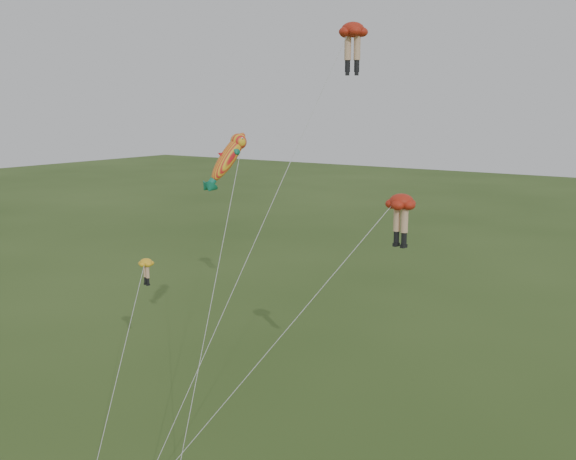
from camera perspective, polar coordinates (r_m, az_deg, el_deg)
The scene contains 4 objects.
legs_kite_red_high at distance 35.05m, azimuth 5.57°, elevation 16.56°, with size 4.78×13.19×21.26m.
legs_kite_red_mid at distance 30.88m, azimuth 9.76°, elevation 1.84°, with size 8.15×10.80×12.86m.
legs_kite_yellow at distance 37.88m, azimuth -12.68°, elevation -3.73°, with size 4.97×8.44×8.26m.
fish_kite at distance 33.05m, azimuth -5.33°, elevation 6.35°, with size 2.80×7.76×15.85m.
Camera 1 is at (20.35, -19.90, 16.84)m, focal length 40.00 mm.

